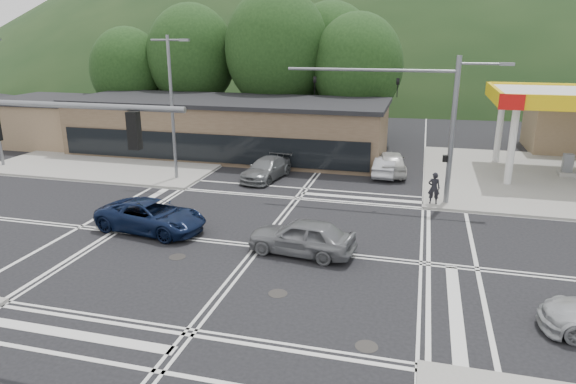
% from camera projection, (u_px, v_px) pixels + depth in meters
% --- Properties ---
extents(ground, '(120.00, 120.00, 0.00)m').
position_uv_depth(ground, '(259.00, 246.00, 22.83)').
color(ground, black).
rests_on(ground, ground).
extents(sidewalk_ne, '(16.00, 16.00, 0.15)m').
position_uv_depth(sidewalk_ne, '(552.00, 179.00, 33.02)').
color(sidewalk_ne, gray).
rests_on(sidewalk_ne, ground).
extents(sidewalk_nw, '(16.00, 16.00, 0.15)m').
position_uv_depth(sidewalk_nw, '(136.00, 153.00, 40.33)').
color(sidewalk_nw, gray).
rests_on(sidewalk_nw, ground).
extents(commercial_row, '(24.00, 8.00, 4.00)m').
position_uv_depth(commercial_row, '(228.00, 129.00, 39.90)').
color(commercial_row, brown).
rests_on(commercial_row, ground).
extents(commercial_nw, '(8.00, 7.00, 3.60)m').
position_uv_depth(commercial_nw, '(53.00, 122.00, 43.86)').
color(commercial_nw, '#846B4F').
rests_on(commercial_nw, ground).
extents(hill_north, '(252.00, 126.00, 140.00)m').
position_uv_depth(hill_north, '(393.00, 80.00, 106.00)').
color(hill_north, '#1A3116').
rests_on(hill_north, ground).
extents(tree_n_a, '(8.00, 8.00, 11.75)m').
position_uv_depth(tree_n_a, '(192.00, 56.00, 46.32)').
color(tree_n_a, '#382619').
rests_on(tree_n_a, ground).
extents(tree_n_b, '(9.00, 9.00, 12.98)m').
position_uv_depth(tree_n_b, '(277.00, 49.00, 44.18)').
color(tree_n_b, '#382619').
rests_on(tree_n_b, ground).
extents(tree_n_c, '(7.60, 7.60, 10.87)m').
position_uv_depth(tree_n_c, '(357.00, 66.00, 42.86)').
color(tree_n_c, '#382619').
rests_on(tree_n_c, ground).
extents(tree_n_d, '(6.80, 6.80, 9.76)m').
position_uv_depth(tree_n_d, '(128.00, 70.00, 47.24)').
color(tree_n_d, '#382619').
rests_on(tree_n_d, ground).
extents(tree_n_e, '(8.40, 8.40, 11.98)m').
position_uv_depth(tree_n_e, '(331.00, 56.00, 47.09)').
color(tree_n_e, '#382619').
rests_on(tree_n_e, ground).
extents(streetlight_nw, '(2.50, 0.25, 9.00)m').
position_uv_depth(streetlight_nw, '(173.00, 101.00, 31.72)').
color(streetlight_nw, slate).
rests_on(streetlight_nw, ground).
extents(signal_mast_ne, '(11.65, 0.30, 8.00)m').
position_uv_depth(signal_mast_ne, '(429.00, 112.00, 27.22)').
color(signal_mast_ne, slate).
rests_on(signal_mast_ne, ground).
extents(car_blue_west, '(5.63, 3.19, 1.48)m').
position_uv_depth(car_blue_west, '(151.00, 216.00, 24.43)').
color(car_blue_west, '#0B1633').
rests_on(car_blue_west, ground).
extents(car_grey_center, '(4.77, 2.37, 1.56)m').
position_uv_depth(car_grey_center, '(302.00, 237.00, 21.84)').
color(car_grey_center, slate).
rests_on(car_grey_center, ground).
extents(car_queue_a, '(1.59, 4.05, 1.31)m').
position_uv_depth(car_queue_a, '(386.00, 166.00, 34.01)').
color(car_queue_a, '#A9ABB0').
rests_on(car_queue_a, ground).
extents(car_queue_b, '(2.55, 4.92, 1.60)m').
position_uv_depth(car_queue_b, '(391.00, 162.00, 34.37)').
color(car_queue_b, '#B9B9B5').
rests_on(car_queue_b, ground).
extents(car_northbound, '(2.70, 4.97, 1.37)m').
position_uv_depth(car_northbound, '(266.00, 169.00, 33.23)').
color(car_northbound, slate).
rests_on(car_northbound, ground).
extents(pedestrian, '(0.65, 0.43, 1.77)m').
position_uv_depth(pedestrian, '(434.00, 188.00, 27.83)').
color(pedestrian, black).
rests_on(pedestrian, sidewalk_ne).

